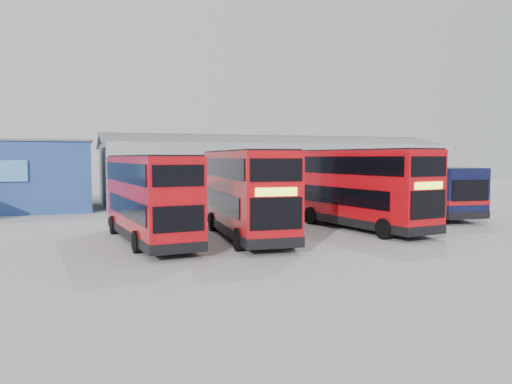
{
  "coord_description": "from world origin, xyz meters",
  "views": [
    {
      "loc": [
        -8.91,
        -22.25,
        3.89
      ],
      "look_at": [
        -0.25,
        1.9,
        2.1
      ],
      "focal_mm": 35.0,
      "sensor_mm": 36.0,
      "label": 1
    }
  ],
  "objects_px": {
    "double_decker_left": "(149,199)",
    "double_decker_right": "(356,189)",
    "single_decker_blue": "(410,190)",
    "office_block": "(3,175)",
    "maintenance_shed": "(274,171)",
    "double_decker_centre": "(245,194)"
  },
  "relations": [
    {
      "from": "double_decker_left",
      "to": "double_decker_right",
      "type": "height_order",
      "value": "double_decker_right"
    },
    {
      "from": "double_decker_right",
      "to": "single_decker_blue",
      "type": "distance_m",
      "value": 8.55
    },
    {
      "from": "office_block",
      "to": "single_decker_blue",
      "type": "distance_m",
      "value": 29.02
    },
    {
      "from": "maintenance_shed",
      "to": "office_block",
      "type": "bearing_deg",
      "value": -174.79
    },
    {
      "from": "double_decker_left",
      "to": "single_decker_blue",
      "type": "xyz_separation_m",
      "value": [
        18.34,
        5.45,
        -0.36
      ]
    },
    {
      "from": "maintenance_shed",
      "to": "double_decker_left",
      "type": "distance_m",
      "value": 23.78
    },
    {
      "from": "double_decker_centre",
      "to": "double_decker_right",
      "type": "relative_size",
      "value": 0.97
    },
    {
      "from": "maintenance_shed",
      "to": "single_decker_blue",
      "type": "distance_m",
      "value": 14.59
    },
    {
      "from": "office_block",
      "to": "single_decker_blue",
      "type": "xyz_separation_m",
      "value": [
        26.47,
        -11.85,
        -0.95
      ]
    },
    {
      "from": "office_block",
      "to": "maintenance_shed",
      "type": "distance_m",
      "value": 22.09
    },
    {
      "from": "double_decker_right",
      "to": "double_decker_left",
      "type": "bearing_deg",
      "value": 175.18
    },
    {
      "from": "double_decker_left",
      "to": "maintenance_shed",
      "type": "bearing_deg",
      "value": -131.34
    },
    {
      "from": "double_decker_left",
      "to": "single_decker_blue",
      "type": "relative_size",
      "value": 0.78
    },
    {
      "from": "maintenance_shed",
      "to": "double_decker_right",
      "type": "distance_m",
      "value": 18.78
    },
    {
      "from": "maintenance_shed",
      "to": "double_decker_centre",
      "type": "xyz_separation_m",
      "value": [
        -9.29,
        -19.39,
        -0.5
      ]
    },
    {
      "from": "office_block",
      "to": "single_decker_blue",
      "type": "bearing_deg",
      "value": -24.11
    },
    {
      "from": "maintenance_shed",
      "to": "single_decker_blue",
      "type": "xyz_separation_m",
      "value": [
        4.47,
        -13.86,
        -0.98
      ]
    },
    {
      "from": "maintenance_shed",
      "to": "double_decker_left",
      "type": "bearing_deg",
      "value": -125.68
    },
    {
      "from": "office_block",
      "to": "single_decker_blue",
      "type": "relative_size",
      "value": 1.0
    },
    {
      "from": "double_decker_left",
      "to": "office_block",
      "type": "bearing_deg",
      "value": -70.48
    },
    {
      "from": "double_decker_centre",
      "to": "double_decker_right",
      "type": "xyz_separation_m",
      "value": [
        6.66,
        0.8,
        0.05
      ]
    },
    {
      "from": "double_decker_right",
      "to": "single_decker_blue",
      "type": "xyz_separation_m",
      "value": [
        7.1,
        4.73,
        -0.52
      ]
    }
  ]
}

